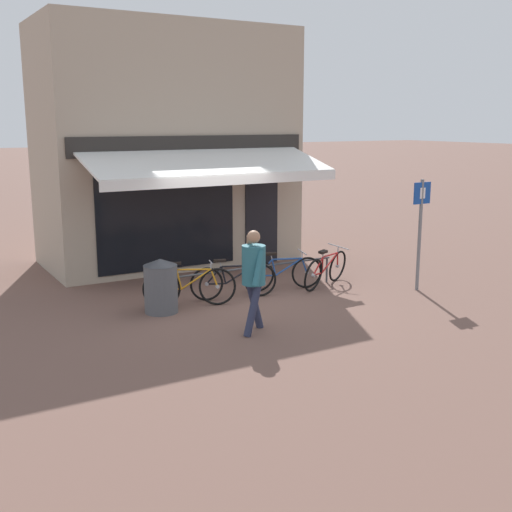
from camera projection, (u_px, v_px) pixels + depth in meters
ground_plane at (238, 299)px, 12.74m from camera, size 160.00×160.00×0.00m
shop_front at (167, 147)px, 15.75m from camera, size 6.02×4.76×5.70m
bike_rack_rail at (255, 271)px, 13.06m from camera, size 3.72×0.04×0.57m
bicycle_orange at (189, 286)px, 12.17m from camera, size 1.71×0.73×0.88m
bicycle_black at (234, 281)px, 12.70m from camera, size 1.73×0.59×0.81m
bicycle_blue at (283, 273)px, 13.34m from camera, size 1.70×0.62×0.82m
bicycle_red at (326, 269)px, 13.62m from camera, size 1.66×0.88×0.86m
pedestrian_adult at (254, 270)px, 10.53m from camera, size 0.57×0.71×1.74m
litter_bin at (161, 286)px, 11.74m from camera, size 0.62×0.62×1.01m
parking_sign at (420, 223)px, 13.13m from camera, size 0.44×0.07×2.31m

